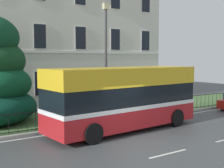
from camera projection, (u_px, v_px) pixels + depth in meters
name	position (u px, v px, depth m)	size (l,w,h in m)	color
ground_plane	(126.00, 139.00, 14.26)	(60.00, 56.00, 0.18)	#414648
georgian_townhouse	(55.00, 24.00, 27.17)	(16.67, 10.09, 13.38)	silver
iron_verge_railing	(128.00, 110.00, 18.51)	(19.92, 0.04, 0.97)	black
single_decker_bus	(124.00, 97.00, 15.84)	(8.82, 3.20, 3.31)	#AF1B20
street_lamp_post	(106.00, 54.00, 18.00)	(0.36, 0.24, 6.93)	#333338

